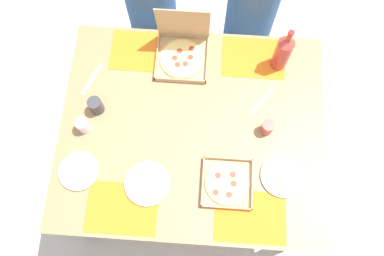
{
  "coord_description": "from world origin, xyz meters",
  "views": [
    {
      "loc": [
        0.05,
        -0.67,
        2.69
      ],
      "look_at": [
        0.0,
        0.0,
        0.73
      ],
      "focal_mm": 36.03,
      "sensor_mm": 36.0,
      "label": 1
    }
  ],
  "objects_px": {
    "plate_near_right": "(79,171)",
    "diner_left_seat": "(153,16)",
    "plate_middle": "(148,184)",
    "soda_bottle": "(283,52)",
    "pizza_box_corner_right": "(182,51)",
    "cup_red": "(267,127)",
    "diner_right_seat": "(250,17)",
    "pizza_box_corner_left": "(227,183)",
    "plate_near_left": "(283,176)",
    "cup_clear_right": "(96,106)",
    "cup_dark": "(83,125)"
  },
  "relations": [
    {
      "from": "plate_near_right",
      "to": "diner_left_seat",
      "type": "distance_m",
      "value": 1.19
    },
    {
      "from": "plate_middle",
      "to": "soda_bottle",
      "type": "distance_m",
      "value": 1.01
    },
    {
      "from": "soda_bottle",
      "to": "diner_left_seat",
      "type": "bearing_deg",
      "value": 150.88
    },
    {
      "from": "pizza_box_corner_right",
      "to": "diner_left_seat",
      "type": "relative_size",
      "value": 0.29
    },
    {
      "from": "cup_red",
      "to": "diner_right_seat",
      "type": "relative_size",
      "value": 0.07
    },
    {
      "from": "plate_near_right",
      "to": "soda_bottle",
      "type": "relative_size",
      "value": 0.64
    },
    {
      "from": "pizza_box_corner_right",
      "to": "plate_near_right",
      "type": "height_order",
      "value": "pizza_box_corner_right"
    },
    {
      "from": "plate_middle",
      "to": "pizza_box_corner_left",
      "type": "bearing_deg",
      "value": 4.34
    },
    {
      "from": "pizza_box_corner_right",
      "to": "soda_bottle",
      "type": "xyz_separation_m",
      "value": [
        0.55,
        -0.02,
        0.08
      ]
    },
    {
      "from": "plate_near_left",
      "to": "diner_right_seat",
      "type": "xyz_separation_m",
      "value": [
        -0.16,
        1.09,
        -0.2
      ]
    },
    {
      "from": "pizza_box_corner_left",
      "to": "diner_right_seat",
      "type": "bearing_deg",
      "value": 83.93
    },
    {
      "from": "cup_red",
      "to": "cup_clear_right",
      "type": "bearing_deg",
      "value": 176.29
    },
    {
      "from": "pizza_box_corner_left",
      "to": "diner_right_seat",
      "type": "relative_size",
      "value": 0.22
    },
    {
      "from": "diner_right_seat",
      "to": "soda_bottle",
      "type": "bearing_deg",
      "value": -72.08
    },
    {
      "from": "soda_bottle",
      "to": "cup_red",
      "type": "distance_m",
      "value": 0.42
    },
    {
      "from": "plate_middle",
      "to": "diner_left_seat",
      "type": "distance_m",
      "value": 1.21
    },
    {
      "from": "plate_middle",
      "to": "cup_dark",
      "type": "bearing_deg",
      "value": 142.76
    },
    {
      "from": "diner_right_seat",
      "to": "cup_red",
      "type": "bearing_deg",
      "value": -84.92
    },
    {
      "from": "pizza_box_corner_left",
      "to": "pizza_box_corner_right",
      "type": "height_order",
      "value": "pizza_box_corner_right"
    },
    {
      "from": "diner_right_seat",
      "to": "pizza_box_corner_left",
      "type": "bearing_deg",
      "value": -96.07
    },
    {
      "from": "plate_near_left",
      "to": "cup_dark",
      "type": "height_order",
      "value": "cup_dark"
    },
    {
      "from": "cup_red",
      "to": "cup_dark",
      "type": "distance_m",
      "value": 0.97
    },
    {
      "from": "pizza_box_corner_right",
      "to": "plate_near_right",
      "type": "relative_size",
      "value": 1.56
    },
    {
      "from": "plate_middle",
      "to": "cup_dark",
      "type": "relative_size",
      "value": 2.45
    },
    {
      "from": "plate_near_right",
      "to": "cup_dark",
      "type": "bearing_deg",
      "value": 92.13
    },
    {
      "from": "plate_middle",
      "to": "cup_clear_right",
      "type": "xyz_separation_m",
      "value": [
        -0.32,
        0.4,
        0.04
      ]
    },
    {
      "from": "cup_dark",
      "to": "pizza_box_corner_left",
      "type": "bearing_deg",
      "value": -17.91
    },
    {
      "from": "pizza_box_corner_left",
      "to": "cup_clear_right",
      "type": "height_order",
      "value": "cup_clear_right"
    },
    {
      "from": "pizza_box_corner_right",
      "to": "cup_dark",
      "type": "bearing_deg",
      "value": -135.69
    },
    {
      "from": "pizza_box_corner_left",
      "to": "cup_red",
      "type": "xyz_separation_m",
      "value": [
        0.2,
        0.3,
        0.03
      ]
    },
    {
      "from": "cup_clear_right",
      "to": "cup_dark",
      "type": "relative_size",
      "value": 1.05
    },
    {
      "from": "diner_left_seat",
      "to": "plate_near_left",
      "type": "bearing_deg",
      "value": -53.61
    },
    {
      "from": "soda_bottle",
      "to": "diner_right_seat",
      "type": "height_order",
      "value": "diner_right_seat"
    },
    {
      "from": "cup_red",
      "to": "pizza_box_corner_left",
      "type": "bearing_deg",
      "value": -122.92
    },
    {
      "from": "plate_middle",
      "to": "cup_red",
      "type": "bearing_deg",
      "value": 29.13
    },
    {
      "from": "pizza_box_corner_left",
      "to": "plate_near_left",
      "type": "relative_size",
      "value": 1.15
    },
    {
      "from": "plate_near_right",
      "to": "cup_dark",
      "type": "xyz_separation_m",
      "value": [
        -0.01,
        0.24,
        0.04
      ]
    },
    {
      "from": "pizza_box_corner_right",
      "to": "plate_middle",
      "type": "bearing_deg",
      "value": -98.97
    },
    {
      "from": "soda_bottle",
      "to": "cup_dark",
      "type": "xyz_separation_m",
      "value": [
        -1.04,
        -0.46,
        -0.08
      ]
    },
    {
      "from": "plate_near_right",
      "to": "cup_red",
      "type": "xyz_separation_m",
      "value": [
        0.96,
        0.29,
        0.03
      ]
    },
    {
      "from": "diner_left_seat",
      "to": "diner_right_seat",
      "type": "height_order",
      "value": "diner_right_seat"
    },
    {
      "from": "soda_bottle",
      "to": "diner_right_seat",
      "type": "xyz_separation_m",
      "value": [
        -0.14,
        0.44,
        -0.33
      ]
    },
    {
      "from": "cup_red",
      "to": "soda_bottle",
      "type": "bearing_deg",
      "value": 80.71
    },
    {
      "from": "pizza_box_corner_right",
      "to": "plate_middle",
      "type": "xyz_separation_m",
      "value": [
        -0.12,
        -0.76,
        -0.04
      ]
    },
    {
      "from": "soda_bottle",
      "to": "cup_dark",
      "type": "relative_size",
      "value": 3.38
    },
    {
      "from": "cup_red",
      "to": "cup_dark",
      "type": "xyz_separation_m",
      "value": [
        -0.97,
        -0.05,
        0.0
      ]
    },
    {
      "from": "diner_right_seat",
      "to": "diner_left_seat",
      "type": "bearing_deg",
      "value": 180.0
    },
    {
      "from": "pizza_box_corner_right",
      "to": "diner_right_seat",
      "type": "xyz_separation_m",
      "value": [
        0.41,
        0.42,
        -0.24
      ]
    },
    {
      "from": "cup_dark",
      "to": "diner_left_seat",
      "type": "relative_size",
      "value": 0.09
    },
    {
      "from": "diner_left_seat",
      "to": "plate_near_right",
      "type": "bearing_deg",
      "value": -102.09
    }
  ]
}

